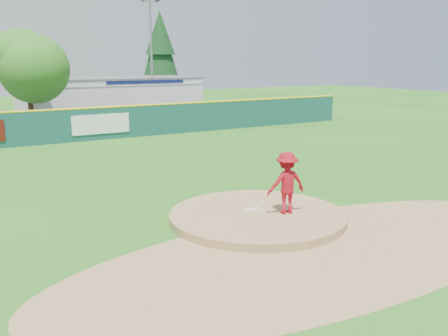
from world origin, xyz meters
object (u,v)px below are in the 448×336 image
pitcher (286,183)px  pool_building_grp (109,96)px  van (131,114)px  deciduous_tree (27,64)px  light_pole_right (151,52)px  conifer_tree (160,53)px

pitcher → pool_building_grp: pool_building_grp is taller
van → deciduous_tree: (-7.48, -0.13, 3.89)m
van → light_pole_right: light_pole_right is taller
pool_building_grp → conifer_tree: 8.95m
pool_building_grp → conifer_tree: size_ratio=1.60×
pitcher → deciduous_tree: 25.84m
van → pitcher: bearing=178.0°
pitcher → conifer_tree: 38.72m
van → conifer_tree: size_ratio=0.49×
pitcher → light_pole_right: (8.26, 29.48, 4.33)m
deciduous_tree → light_pole_right: light_pole_right is taller
pitcher → deciduous_tree: bearing=-74.8°
van → pool_building_grp: pool_building_grp is taller
conifer_tree → light_pole_right: bearing=-119.7°
pool_building_grp → deciduous_tree: bearing=-138.8°
pitcher → van: 26.04m
pool_building_grp → conifer_tree: conifer_tree is taller
van → light_pole_right: (3.52, 3.87, 4.87)m
van → conifer_tree: conifer_tree is taller
deciduous_tree → light_pole_right: 11.75m
van → pool_building_grp: (0.52, 6.87, 1.00)m
deciduous_tree → light_pole_right: size_ratio=0.74×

